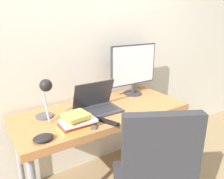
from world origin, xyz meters
TOP-DOWN VIEW (x-y plane):
  - wall_back at (0.00, 0.72)m, footprint 8.00×0.05m
  - desk at (0.00, 0.33)m, footprint 1.51×0.65m
  - laptop at (-0.05, 0.33)m, footprint 0.37×0.26m
  - monitor at (0.48, 0.51)m, footprint 0.54×0.19m
  - desk_lamp at (-0.48, 0.35)m, footprint 0.14×0.25m
  - office_chair at (-0.06, -0.41)m, footprint 0.62×0.61m
  - book_stack at (-0.33, 0.13)m, footprint 0.27×0.18m
  - tv_remote at (-0.09, 0.07)m, footprint 0.10×0.18m
  - media_remote at (-0.21, 0.09)m, footprint 0.10×0.13m
  - game_controller at (-0.59, 0.09)m, footprint 0.14×0.11m

SIDE VIEW (x-z plane):
  - office_chair at x=-0.06m, z-range 0.05..1.12m
  - desk at x=0.00m, z-range 0.32..1.09m
  - tv_remote at x=-0.09m, z-range 0.78..0.80m
  - media_remote at x=-0.21m, z-range 0.78..0.80m
  - game_controller at x=-0.59m, z-range 0.78..0.82m
  - laptop at x=-0.05m, z-range 0.70..0.96m
  - book_stack at x=-0.33m, z-range 0.77..0.89m
  - desk_lamp at x=-0.48m, z-range 0.82..1.17m
  - monitor at x=0.48m, z-range 0.81..1.33m
  - wall_back at x=0.00m, z-range 0.00..2.60m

